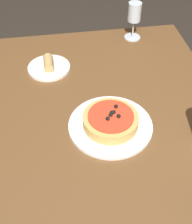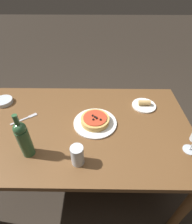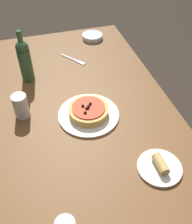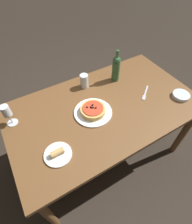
{
  "view_description": "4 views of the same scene",
  "coord_description": "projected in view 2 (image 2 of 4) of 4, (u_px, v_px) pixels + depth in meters",
  "views": [
    {
      "loc": [
        -0.62,
        0.18,
        1.57
      ],
      "look_at": [
        0.12,
        0.06,
        0.84
      ],
      "focal_mm": 50.0,
      "sensor_mm": 36.0,
      "label": 1
    },
    {
      "loc": [
        0.13,
        -0.85,
        1.61
      ],
      "look_at": [
        0.12,
        0.06,
        0.82
      ],
      "focal_mm": 28.0,
      "sensor_mm": 36.0,
      "label": 2
    },
    {
      "loc": [
        0.99,
        -0.21,
        1.67
      ],
      "look_at": [
        0.12,
        0.05,
        0.78
      ],
      "focal_mm": 42.0,
      "sensor_mm": 36.0,
      "label": 3
    },
    {
      "loc": [
        0.54,
        0.79,
        1.8
      ],
      "look_at": [
        0.12,
        0.07,
        0.82
      ],
      "focal_mm": 28.0,
      "sensor_mm": 36.0,
      "label": 4
    }
  ],
  "objects": [
    {
      "name": "ground_plane",
      "position": [
        84.0,
        180.0,
        1.69
      ],
      "size": [
        14.0,
        14.0,
        0.0
      ],
      "primitive_type": "plane",
      "color": "#2D261E"
    },
    {
      "name": "dining_table",
      "position": [
        80.0,
        133.0,
        1.25
      ],
      "size": [
        1.53,
        0.9,
        0.76
      ],
      "color": "brown",
      "rests_on": "ground_plane"
    },
    {
      "name": "dinner_plate",
      "position": [
        95.0,
        123.0,
        1.2
      ],
      "size": [
        0.3,
        0.3,
        0.01
      ],
      "color": "white",
      "rests_on": "dining_table"
    },
    {
      "name": "pizza",
      "position": [
        95.0,
        120.0,
        1.18
      ],
      "size": [
        0.19,
        0.19,
        0.06
      ],
      "color": "tan",
      "rests_on": "dinner_plate"
    },
    {
      "name": "wine_bottle",
      "position": [
        24.0,
        138.0,
        0.94
      ],
      "size": [
        0.07,
        0.07,
        0.3
      ],
      "color": "#2D5633",
      "rests_on": "dining_table"
    },
    {
      "name": "water_cup",
      "position": [
        77.0,
        155.0,
        0.93
      ],
      "size": [
        0.07,
        0.07,
        0.12
      ],
      "color": "silver",
      "rests_on": "dining_table"
    },
    {
      "name": "side_bowl",
      "position": [
        3.0,
        101.0,
        1.37
      ],
      "size": [
        0.14,
        0.14,
        0.03
      ],
      "color": "silver",
      "rests_on": "dining_table"
    },
    {
      "name": "fork",
      "position": [
        26.0,
        118.0,
        1.24
      ],
      "size": [
        0.16,
        0.13,
        0.0
      ],
      "rotation": [
        0.0,
        0.0,
        0.66
      ],
      "color": "#B7B7BC",
      "rests_on": "dining_table"
    },
    {
      "name": "side_plate",
      "position": [
        144.0,
        105.0,
        1.34
      ],
      "size": [
        0.18,
        0.18,
        0.05
      ],
      "color": "white",
      "rests_on": "dining_table"
    }
  ]
}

